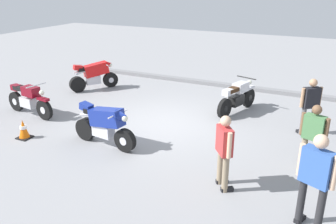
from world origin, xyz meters
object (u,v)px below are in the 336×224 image
at_px(motorcycle_silver_cruiser, 237,97).
at_px(traffic_cone, 23,129).
at_px(person_in_red_shirt, 224,148).
at_px(motorcycle_maroon_cruiser, 29,99).
at_px(person_in_black_shirt, 310,104).
at_px(person_in_blue_shirt, 315,176).
at_px(motorcycle_blue_sportbike, 105,124).
at_px(motorcycle_red_sportbike, 94,75).
at_px(person_in_green_shirt, 313,135).

relative_size(motorcycle_silver_cruiser, traffic_cone, 3.84).
bearing_deg(person_in_red_shirt, motorcycle_maroon_cruiser, 131.77).
height_order(person_in_black_shirt, person_in_blue_shirt, person_in_blue_shirt).
bearing_deg(traffic_cone, motorcycle_blue_sportbike, 15.10).
xyz_separation_m(motorcycle_blue_sportbike, person_in_black_shirt, (4.67, 3.04, 0.31)).
xyz_separation_m(motorcycle_blue_sportbike, motorcycle_silver_cruiser, (2.43, 3.89, -0.07)).
xyz_separation_m(person_in_red_shirt, traffic_cone, (-5.64, 0.00, -0.64)).
bearing_deg(motorcycle_maroon_cruiser, person_in_red_shirt, -3.17).
xyz_separation_m(motorcycle_red_sportbike, motorcycle_maroon_cruiser, (-0.15, -3.20, -0.07)).
bearing_deg(person_in_black_shirt, motorcycle_silver_cruiser, 30.17).
bearing_deg(motorcycle_red_sportbike, motorcycle_silver_cruiser, -56.70).
bearing_deg(traffic_cone, person_in_blue_shirt, -4.51).
height_order(person_in_black_shirt, person_in_green_shirt, person_in_black_shirt).
distance_m(motorcycle_red_sportbike, person_in_green_shirt, 8.79).
bearing_deg(person_in_red_shirt, person_in_blue_shirt, -55.07).
distance_m(person_in_blue_shirt, person_in_red_shirt, 1.84).
distance_m(motorcycle_red_sportbike, person_in_red_shirt, 8.12).
distance_m(motorcycle_silver_cruiser, motorcycle_maroon_cruiser, 6.67).
xyz_separation_m(motorcycle_red_sportbike, person_in_red_shirt, (6.69, -4.60, 0.31)).
bearing_deg(person_in_black_shirt, traffic_cone, 78.74).
relative_size(person_in_blue_shirt, person_in_green_shirt, 1.13).
height_order(person_in_black_shirt, person_in_red_shirt, person_in_black_shirt).
distance_m(motorcycle_silver_cruiser, person_in_green_shirt, 3.89).
relative_size(motorcycle_red_sportbike, motorcycle_blue_sportbike, 0.88).
bearing_deg(motorcycle_blue_sportbike, person_in_red_shirt, -3.16).
relative_size(person_in_green_shirt, traffic_cone, 2.97).
height_order(motorcycle_silver_cruiser, person_in_red_shirt, person_in_red_shirt).
xyz_separation_m(motorcycle_red_sportbike, person_in_black_shirt, (7.99, -0.94, 0.31)).
distance_m(motorcycle_red_sportbike, traffic_cone, 4.72).
bearing_deg(motorcycle_blue_sportbike, person_in_green_shirt, 17.85).
height_order(motorcycle_silver_cruiser, person_in_black_shirt, person_in_black_shirt).
bearing_deg(person_in_blue_shirt, motorcycle_silver_cruiser, 52.44).
height_order(motorcycle_blue_sportbike, motorcycle_maroon_cruiser, motorcycle_blue_sportbike).
height_order(motorcycle_red_sportbike, motorcycle_maroon_cruiser, motorcycle_red_sportbike).
xyz_separation_m(motorcycle_red_sportbike, motorcycle_silver_cruiser, (5.75, -0.09, -0.07)).
bearing_deg(motorcycle_silver_cruiser, person_in_green_shirt, -123.22).
bearing_deg(person_in_green_shirt, traffic_cone, 119.69).
bearing_deg(person_in_blue_shirt, traffic_cone, 110.14).
distance_m(motorcycle_red_sportbike, motorcycle_blue_sportbike, 5.18).
bearing_deg(person_in_red_shirt, motorcycle_red_sportbike, 108.85).
height_order(person_in_black_shirt, traffic_cone, person_in_black_shirt).
distance_m(motorcycle_silver_cruiser, person_in_blue_shirt, 5.77).
bearing_deg(motorcycle_red_sportbike, motorcycle_maroon_cruiser, -148.53).
relative_size(person_in_red_shirt, traffic_cone, 3.03).
relative_size(motorcycle_red_sportbike, motorcycle_maroon_cruiser, 0.83).
distance_m(person_in_blue_shirt, person_in_green_shirt, 2.13).
height_order(motorcycle_silver_cruiser, traffic_cone, motorcycle_silver_cruiser).
height_order(motorcycle_red_sportbike, motorcycle_blue_sportbike, same).
relative_size(motorcycle_blue_sportbike, traffic_cone, 3.70).
relative_size(motorcycle_silver_cruiser, motorcycle_maroon_cruiser, 0.98).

